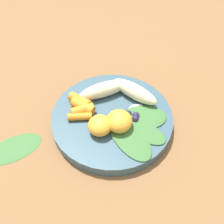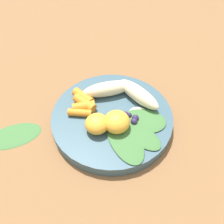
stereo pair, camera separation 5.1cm
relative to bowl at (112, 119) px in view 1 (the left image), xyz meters
The scene contains 16 objects.
ground_plane 0.01m from the bowl, ahead, with size 2.40×2.40×0.00m, color brown.
bowl is the anchor object (origin of this frame).
banana_peeled_left 0.07m from the bowl, 145.72° to the left, with size 0.11×0.03×0.03m, color beige.
banana_peeled_right 0.08m from the bowl, 85.96° to the left, with size 0.11×0.03×0.03m, color beige.
orange_segment_near 0.05m from the bowl, 27.32° to the right, with size 0.05×0.05×0.04m, color #F4A833.
orange_segment_far 0.05m from the bowl, 81.49° to the right, with size 0.05×0.05×0.03m, color #F4A833.
carrot_front 0.08m from the bowl, 167.27° to the right, with size 0.02×0.02×0.05m, color orange.
carrot_mid_left 0.07m from the bowl, 156.31° to the right, with size 0.02×0.02×0.05m, color orange.
carrot_mid_right 0.06m from the bowl, 147.54° to the right, with size 0.02×0.02×0.05m, color orange.
carrot_rear 0.07m from the bowl, 132.81° to the right, with size 0.02×0.02×0.05m, color orange.
blueberry_pile 0.04m from the bowl, 14.21° to the left, with size 0.04×0.05×0.02m.
coconut_shred_patch 0.06m from the bowl, 46.86° to the left, with size 0.04×0.04×0.00m, color white.
kale_leaf_left 0.07m from the bowl, 20.35° to the right, with size 0.12×0.06×0.01m, color #3D7038.
kale_leaf_right 0.08m from the bowl, ahead, with size 0.09×0.05×0.01m, color #3D7038.
kale_leaf_rear 0.07m from the bowl, 32.20° to the left, with size 0.09×0.06×0.01m, color #3D7038.
kale_leaf_stray 0.20m from the bowl, 122.65° to the right, with size 0.11×0.06×0.01m, color #3D7038.
Camera 1 is at (0.21, -0.26, 0.43)m, focal length 40.77 mm.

